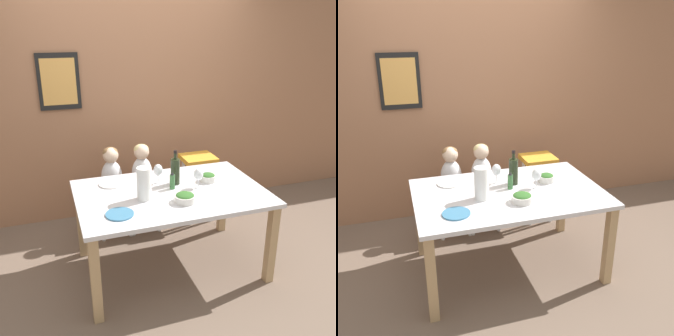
% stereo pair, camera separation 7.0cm
% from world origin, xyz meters
% --- Properties ---
extents(ground_plane, '(14.00, 14.00, 0.00)m').
position_xyz_m(ground_plane, '(0.00, 0.00, 0.00)').
color(ground_plane, '#705B4C').
extents(wall_back, '(10.00, 0.09, 2.70)m').
position_xyz_m(wall_back, '(-0.00, 1.25, 1.35)').
color(wall_back, '#9E6B4C').
rests_on(wall_back, ground_plane).
extents(dining_table, '(1.54, 1.00, 0.74)m').
position_xyz_m(dining_table, '(0.00, 0.00, 0.65)').
color(dining_table, silver).
rests_on(dining_table, ground_plane).
extents(chair_far_left, '(0.40, 0.37, 0.45)m').
position_xyz_m(chair_far_left, '(-0.35, 0.76, 0.37)').
color(chair_far_left, silver).
rests_on(chair_far_left, ground_plane).
extents(chair_far_center, '(0.40, 0.37, 0.45)m').
position_xyz_m(chair_far_center, '(-0.04, 0.76, 0.37)').
color(chair_far_center, silver).
rests_on(chair_far_center, ground_plane).
extents(chair_right_highchair, '(0.34, 0.31, 0.73)m').
position_xyz_m(chair_right_highchair, '(0.57, 0.76, 0.56)').
color(chair_right_highchair, silver).
rests_on(chair_right_highchair, ground_plane).
extents(person_child_left, '(0.21, 0.20, 0.47)m').
position_xyz_m(person_child_left, '(-0.35, 0.76, 0.69)').
color(person_child_left, silver).
rests_on(person_child_left, chair_far_left).
extents(person_child_center, '(0.21, 0.20, 0.47)m').
position_xyz_m(person_child_center, '(-0.04, 0.76, 0.69)').
color(person_child_center, silver).
rests_on(person_child_center, chair_far_center).
extents(wine_bottle, '(0.08, 0.08, 0.30)m').
position_xyz_m(wine_bottle, '(0.09, 0.14, 0.86)').
color(wine_bottle, '#232D19').
rests_on(wine_bottle, dining_table).
extents(paper_towel_roll, '(0.11, 0.11, 0.27)m').
position_xyz_m(paper_towel_roll, '(-0.24, -0.07, 0.87)').
color(paper_towel_roll, white).
rests_on(paper_towel_roll, dining_table).
extents(wine_glass_near, '(0.08, 0.08, 0.17)m').
position_xyz_m(wine_glass_near, '(0.24, 0.00, 0.86)').
color(wine_glass_near, white).
rests_on(wine_glass_near, dining_table).
extents(wine_glass_far, '(0.08, 0.08, 0.17)m').
position_xyz_m(wine_glass_far, '(-0.05, 0.21, 0.86)').
color(wine_glass_far, white).
rests_on(wine_glass_far, dining_table).
extents(salad_bowl_large, '(0.17, 0.17, 0.08)m').
position_xyz_m(salad_bowl_large, '(0.04, -0.22, 0.78)').
color(salad_bowl_large, silver).
rests_on(salad_bowl_large, dining_table).
extents(salad_bowl_small, '(0.14, 0.14, 0.08)m').
position_xyz_m(salad_bowl_small, '(0.38, 0.10, 0.78)').
color(salad_bowl_small, silver).
rests_on(salad_bowl_small, dining_table).
extents(dinner_plate_front_left, '(0.21, 0.21, 0.01)m').
position_xyz_m(dinner_plate_front_left, '(-0.48, -0.26, 0.74)').
color(dinner_plate_front_left, teal).
rests_on(dinner_plate_front_left, dining_table).
extents(dinner_plate_back_left, '(0.21, 0.21, 0.01)m').
position_xyz_m(dinner_plate_back_left, '(-0.44, 0.30, 0.74)').
color(dinner_plate_back_left, silver).
rests_on(dinner_plate_back_left, dining_table).
extents(condiment_bottle_hot_sauce, '(0.04, 0.04, 0.15)m').
position_xyz_m(condiment_bottle_hot_sauce, '(0.03, 0.05, 0.81)').
color(condiment_bottle_hot_sauce, '#336633').
rests_on(condiment_bottle_hot_sauce, dining_table).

